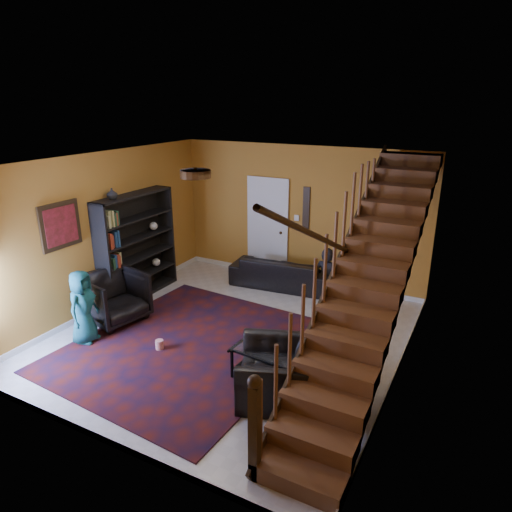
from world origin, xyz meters
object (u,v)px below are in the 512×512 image
(armchair_left, at_px, (114,297))
(armchair_right, at_px, (275,373))
(bookshelf, at_px, (137,248))
(sofa, at_px, (283,272))
(coffee_table, at_px, (278,362))

(armchair_left, bearing_deg, armchair_right, -88.77)
(bookshelf, distance_m, sofa, 2.91)
(armchair_left, distance_m, armchair_right, 3.40)
(armchair_left, xyz_separation_m, coffee_table, (3.21, -0.24, -0.18))
(sofa, bearing_deg, armchair_right, 107.11)
(armchair_left, bearing_deg, coffee_table, -82.59)
(armchair_right, bearing_deg, sofa, -178.99)
(sofa, distance_m, armchair_left, 3.35)
(bookshelf, distance_m, coffee_table, 3.85)
(bookshelf, height_order, armchair_right, bookshelf)
(bookshelf, bearing_deg, coffee_table, -19.97)
(armchair_right, bearing_deg, bookshelf, -136.33)
(sofa, bearing_deg, armchair_left, 49.33)
(armchair_left, relative_size, armchair_right, 0.91)
(sofa, distance_m, coffee_table, 3.26)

